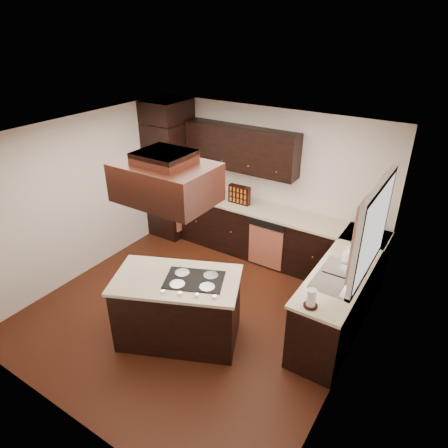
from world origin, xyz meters
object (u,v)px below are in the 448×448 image
Objects in this scene: island at (178,310)px; range_hood at (166,182)px; oven_column at (171,180)px; spice_rack at (239,195)px.

island is 1.41× the size of range_hood.
oven_column is 3.02m from island.
island is 1.72m from range_hood.
spice_rack is (-0.48, 2.29, 0.64)m from island.
spice_rack is at bearing 100.62° from range_hood.
range_hood reaches higher than island.
range_hood is at bearing -50.26° from oven_column.
oven_column reaches higher than spice_rack.
oven_column is 2.02× the size of range_hood.
range_hood is at bearing -79.86° from spice_rack.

